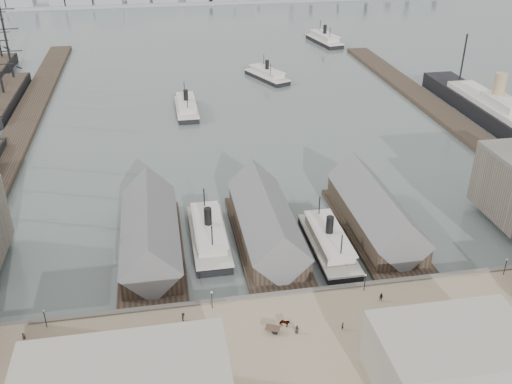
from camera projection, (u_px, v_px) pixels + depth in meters
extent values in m
plane|color=#495552|center=(282.00, 285.00, 116.86)|extent=(900.00, 900.00, 0.00)
cube|color=#8B795D|center=(307.00, 350.00, 99.02)|extent=(180.00, 30.00, 2.00)
cube|color=#59544C|center=(288.00, 297.00, 111.80)|extent=(180.00, 1.20, 2.30)
cube|color=#2D231C|center=(22.00, 126.00, 192.80)|extent=(10.00, 220.00, 1.60)
cube|color=#2D231C|center=(438.00, 110.00, 206.77)|extent=(10.00, 180.00, 1.60)
cube|color=#2D231C|center=(152.00, 252.00, 126.44)|extent=(14.00, 42.00, 1.20)
cube|color=#2D231C|center=(151.00, 238.00, 125.85)|extent=(12.00, 36.00, 5.00)
cube|color=#59595B|center=(150.00, 228.00, 124.63)|extent=(12.60, 37.00, 12.60)
cube|color=#2D231C|center=(267.00, 241.00, 130.48)|extent=(14.00, 42.00, 1.20)
cube|color=#2D231C|center=(266.00, 227.00, 129.89)|extent=(12.00, 36.00, 5.00)
cube|color=#59595B|center=(266.00, 217.00, 128.67)|extent=(12.60, 37.00, 12.60)
cube|color=#2D231C|center=(375.00, 230.00, 134.51)|extent=(14.00, 42.00, 1.20)
cube|color=#2D231C|center=(374.00, 217.00, 133.92)|extent=(12.00, 36.00, 5.00)
cube|color=#59595B|center=(376.00, 207.00, 132.70)|extent=(12.60, 37.00, 12.60)
cube|color=gray|center=(452.00, 360.00, 88.88)|extent=(24.00, 16.00, 10.00)
cylinder|color=black|center=(45.00, 319.00, 102.01)|extent=(0.16, 0.16, 3.60)
sphere|color=beige|center=(43.00, 311.00, 101.12)|extent=(0.44, 0.44, 0.44)
cylinder|color=black|center=(212.00, 300.00, 106.67)|extent=(0.16, 0.16, 3.60)
sphere|color=beige|center=(212.00, 292.00, 105.77)|extent=(0.44, 0.44, 0.44)
cylinder|color=black|center=(365.00, 283.00, 111.32)|extent=(0.16, 0.16, 3.60)
sphere|color=beige|center=(366.00, 275.00, 110.43)|extent=(0.44, 0.44, 0.44)
cylinder|color=black|center=(505.00, 267.00, 115.98)|extent=(0.16, 0.16, 3.60)
sphere|color=beige|center=(507.00, 260.00, 115.08)|extent=(0.44, 0.44, 0.44)
cube|color=gray|center=(181.00, 0.00, 411.74)|extent=(500.00, 40.00, 2.00)
cube|color=gray|center=(79.00, 0.00, 390.65)|extent=(18.06, 14.00, 8.64)
cube|color=black|center=(209.00, 239.00, 130.65)|extent=(7.64, 26.75, 1.72)
cube|color=beige|center=(209.00, 235.00, 130.07)|extent=(8.03, 26.75, 0.48)
cube|color=beige|center=(209.00, 230.00, 129.44)|extent=(6.21, 19.11, 2.10)
cube|color=beige|center=(208.00, 225.00, 128.81)|extent=(6.69, 21.02, 0.38)
cylinder|color=black|center=(208.00, 217.00, 127.82)|extent=(1.72, 1.72, 4.30)
cylinder|color=black|center=(204.00, 199.00, 135.38)|extent=(0.29, 0.29, 5.73)
cylinder|color=black|center=(212.00, 238.00, 120.44)|extent=(0.29, 0.29, 5.73)
cube|color=black|center=(328.00, 247.00, 127.72)|extent=(7.44, 26.06, 1.67)
cube|color=beige|center=(328.00, 243.00, 127.16)|extent=(7.82, 26.06, 0.47)
cube|color=beige|center=(329.00, 238.00, 126.54)|extent=(6.05, 18.61, 2.05)
cube|color=beige|center=(329.00, 233.00, 125.93)|extent=(6.51, 20.47, 0.37)
cylinder|color=black|center=(330.00, 225.00, 124.97)|extent=(1.67, 1.67, 4.19)
cylinder|color=black|center=(319.00, 207.00, 132.33)|extent=(0.28, 0.28, 5.58)
cylinder|color=black|center=(341.00, 247.00, 117.78)|extent=(0.28, 0.28, 5.58)
cube|color=black|center=(187.00, 110.00, 206.95)|extent=(7.18, 25.12, 1.61)
cube|color=beige|center=(187.00, 107.00, 206.41)|extent=(7.54, 25.12, 0.45)
cube|color=beige|center=(186.00, 104.00, 205.81)|extent=(5.83, 17.94, 1.97)
cube|color=beige|center=(186.00, 101.00, 205.22)|extent=(6.28, 19.73, 0.36)
cylinder|color=black|center=(186.00, 95.00, 204.30)|extent=(1.61, 1.61, 4.04)
cylinder|color=black|center=(184.00, 89.00, 211.39)|extent=(0.27, 0.27, 5.38)
cylinder|color=black|center=(187.00, 103.00, 197.37)|extent=(0.27, 0.27, 5.38)
cube|color=black|center=(267.00, 78.00, 242.67)|extent=(16.06, 25.54, 1.59)
cube|color=beige|center=(267.00, 75.00, 242.13)|extent=(16.39, 25.68, 0.44)
cube|color=beige|center=(267.00, 72.00, 241.55)|extent=(12.11, 18.51, 1.94)
cube|color=beige|center=(267.00, 69.00, 240.97)|extent=(13.20, 20.31, 0.35)
cylinder|color=black|center=(267.00, 65.00, 240.05)|extent=(1.59, 1.59, 3.97)
cylinder|color=black|center=(264.00, 60.00, 247.04)|extent=(0.26, 0.26, 5.30)
cylinder|color=black|center=(271.00, 70.00, 233.23)|extent=(0.26, 0.26, 5.30)
cube|color=black|center=(324.00, 42.00, 298.91)|extent=(13.18, 29.52, 1.83)
cube|color=beige|center=(324.00, 39.00, 298.29)|extent=(13.58, 29.60, 0.51)
cube|color=beige|center=(325.00, 37.00, 297.61)|extent=(10.20, 21.23, 2.24)
cube|color=beige|center=(325.00, 34.00, 296.94)|extent=(11.07, 23.33, 0.41)
cylinder|color=black|center=(325.00, 29.00, 295.89)|extent=(1.83, 1.83, 4.58)
cylinder|color=black|center=(320.00, 26.00, 303.95)|extent=(0.31, 0.31, 6.11)
cylinder|color=black|center=(330.00, 34.00, 288.02)|extent=(0.31, 0.31, 6.11)
cube|color=black|center=(5.00, 99.00, 214.86)|extent=(9.67, 55.85, 3.87)
cube|color=#2D231C|center=(4.00, 93.00, 213.80)|extent=(9.13, 50.26, 0.64)
cylinder|color=black|center=(5.00, 35.00, 222.64)|extent=(0.86, 0.86, 36.52)
cube|color=black|center=(493.00, 115.00, 197.06)|extent=(11.96, 87.39, 5.52)
cube|color=beige|center=(496.00, 105.00, 195.33)|extent=(10.12, 50.60, 1.84)
cube|color=beige|center=(504.00, 103.00, 190.25)|extent=(7.36, 18.40, 2.76)
cylinder|color=tan|center=(499.00, 87.00, 192.30)|extent=(4.05, 4.05, 9.20)
imported|color=black|center=(113.00, 337.00, 99.35)|extent=(1.98, 1.90, 1.70)
cube|color=#3F2D21|center=(99.00, 343.00, 98.00)|extent=(2.99, 2.47, 0.25)
cylinder|color=black|center=(101.00, 347.00, 97.66)|extent=(1.03, 0.54, 1.10)
cylinder|color=black|center=(98.00, 342.00, 98.67)|extent=(1.03, 0.54, 1.10)
imported|color=black|center=(285.00, 323.00, 102.48)|extent=(2.16, 1.60, 1.66)
cube|color=#3F2D21|center=(273.00, 328.00, 101.18)|extent=(2.98, 2.41, 0.25)
cylinder|color=black|center=(275.00, 332.00, 100.83)|extent=(1.04, 0.51, 1.10)
cylinder|color=black|center=(270.00, 328.00, 101.86)|extent=(1.04, 0.51, 1.10)
imported|color=black|center=(403.00, 356.00, 95.40)|extent=(1.66, 1.82, 1.55)
cube|color=#3F2D21|center=(388.00, 354.00, 95.53)|extent=(2.90, 2.11, 0.25)
cylinder|color=black|center=(388.00, 359.00, 95.08)|extent=(1.08, 0.36, 1.10)
cylinder|color=black|center=(387.00, 353.00, 96.31)|extent=(1.08, 0.36, 1.10)
imported|color=black|center=(24.00, 337.00, 99.34)|extent=(0.77, 0.75, 1.70)
imported|color=black|center=(118.00, 351.00, 96.30)|extent=(0.99, 0.87, 1.71)
imported|color=black|center=(183.00, 317.00, 103.92)|extent=(1.00, 1.28, 1.75)
imported|color=black|center=(209.00, 378.00, 90.83)|extent=(1.16, 0.89, 1.83)
imported|color=black|center=(297.00, 329.00, 101.07)|extent=(0.81, 0.55, 1.63)
imported|color=black|center=(343.00, 326.00, 101.89)|extent=(0.71, 0.68, 1.57)
imported|color=black|center=(381.00, 297.00, 108.90)|extent=(1.07, 1.09, 1.77)
imported|color=black|center=(461.00, 351.00, 96.36)|extent=(1.25, 0.95, 1.71)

